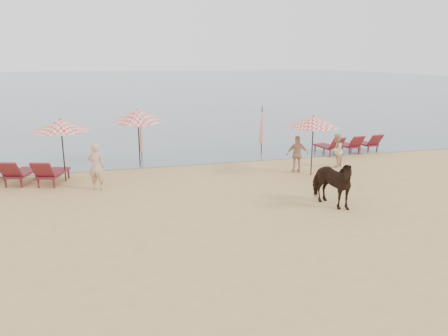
# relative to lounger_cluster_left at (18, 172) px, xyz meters

# --- Properties ---
(ground) EXTENTS (120.00, 120.00, 0.00)m
(ground) POSITION_rel_lounger_cluster_left_xyz_m (7.20, -8.74, -0.50)
(ground) COLOR tan
(ground) RESTS_ON ground
(sea) EXTENTS (160.00, 140.00, 0.06)m
(sea) POSITION_rel_lounger_cluster_left_xyz_m (7.20, 71.26, -0.50)
(sea) COLOR #51606B
(sea) RESTS_ON ground
(lounger_cluster_left) EXTENTS (3.67, 2.80, 0.71)m
(lounger_cluster_left) POSITION_rel_lounger_cluster_left_xyz_m (0.00, 0.00, 0.00)
(lounger_cluster_left) COLOR maroon
(lounger_cluster_left) RESTS_ON ground
(lounger_cluster_right) EXTENTS (3.22, 2.14, 0.66)m
(lounger_cluster_right) POSITION_rel_lounger_cluster_left_xyz_m (15.32, 1.79, -0.03)
(lounger_cluster_right) COLOR maroon
(lounger_cluster_right) RESTS_ON ground
(umbrella_open_left_a) EXTENTS (2.18, 2.18, 2.48)m
(umbrella_open_left_a) POSITION_rel_lounger_cluster_left_xyz_m (1.69, 0.03, 1.74)
(umbrella_open_left_a) COLOR black
(umbrella_open_left_a) RESTS_ON ground
(umbrella_open_left_b) EXTENTS (2.10, 2.14, 2.68)m
(umbrella_open_left_b) POSITION_rel_lounger_cluster_left_xyz_m (4.73, 1.66, 1.82)
(umbrella_open_left_b) COLOR black
(umbrella_open_left_b) RESTS_ON ground
(umbrella_open_right) EXTENTS (2.05, 2.05, 2.50)m
(umbrella_open_right) POSITION_rel_lounger_cluster_left_xyz_m (11.51, -1.68, 1.75)
(umbrella_open_right) COLOR black
(umbrella_open_right) RESTS_ON ground
(umbrella_closed_left) EXTENTS (0.25, 0.25, 2.03)m
(umbrella_closed_left) POSITION_rel_lounger_cluster_left_xyz_m (4.89, 2.49, 0.75)
(umbrella_closed_left) COLOR black
(umbrella_closed_left) RESTS_ON ground
(umbrella_closed_right) EXTENTS (0.29, 0.29, 2.42)m
(umbrella_closed_right) POSITION_rel_lounger_cluster_left_xyz_m (10.88, 2.69, 0.99)
(umbrella_closed_right) COLOR black
(umbrella_closed_right) RESTS_ON ground
(cow) EXTENTS (1.45, 2.09, 1.62)m
(cow) POSITION_rel_lounger_cluster_left_xyz_m (10.36, -5.40, 0.31)
(cow) COLOR black
(cow) RESTS_ON ground
(beachgoer_left) EXTENTS (0.76, 0.64, 1.77)m
(beachgoer_left) POSITION_rel_lounger_cluster_left_xyz_m (2.95, -1.48, 0.39)
(beachgoer_left) COLOR tan
(beachgoer_left) RESTS_ON ground
(beachgoer_right_a) EXTENTS (0.93, 0.91, 1.51)m
(beachgoer_right_a) POSITION_rel_lounger_cluster_left_xyz_m (13.21, -0.65, 0.26)
(beachgoer_right_a) COLOR #E0B28C
(beachgoer_right_a) RESTS_ON ground
(beachgoer_right_b) EXTENTS (0.98, 0.54, 1.58)m
(beachgoer_right_b) POSITION_rel_lounger_cluster_left_xyz_m (11.12, -1.11, 0.30)
(beachgoer_right_b) COLOR tan
(beachgoer_right_b) RESTS_ON ground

